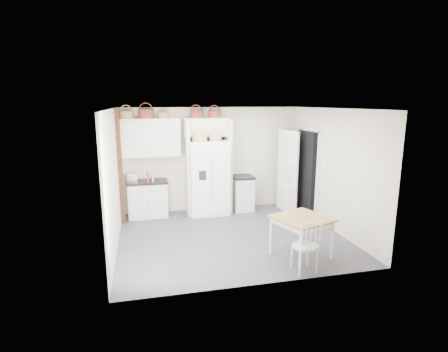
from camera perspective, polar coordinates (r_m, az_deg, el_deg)
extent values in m
plane|color=#3F3E4A|center=(7.35, 1.10, -9.78)|extent=(4.50, 4.50, 0.00)
plane|color=white|center=(6.83, 1.19, 10.94)|extent=(4.50, 4.50, 0.00)
plane|color=beige|center=(8.89, -2.06, 2.76)|extent=(4.50, 0.00, 4.50)
plane|color=beige|center=(6.78, -17.60, -0.71)|extent=(0.00, 4.00, 4.00)
plane|color=beige|center=(7.83, 17.31, 0.95)|extent=(0.00, 4.00, 4.00)
cube|color=white|center=(8.58, -2.54, -0.26)|extent=(0.94, 0.75, 1.81)
cube|color=silver|center=(8.62, -12.32, -3.79)|extent=(0.91, 0.58, 0.84)
cube|color=silver|center=(8.96, 3.02, -2.91)|extent=(0.48, 0.58, 0.85)
cube|color=olive|center=(6.48, 12.48, -9.67)|extent=(1.11, 1.11, 0.73)
cube|color=silver|center=(5.92, 13.06, -11.07)|extent=(0.45, 0.41, 0.87)
cube|color=black|center=(8.52, -12.45, -0.93)|extent=(0.95, 0.61, 0.04)
cube|color=black|center=(8.86, 3.05, -0.13)|extent=(0.52, 0.62, 0.04)
cube|color=silver|center=(8.50, -14.88, -0.24)|extent=(0.31, 0.20, 0.20)
cube|color=red|center=(8.41, -12.37, -0.10)|extent=(0.04, 0.16, 0.24)
cube|color=beige|center=(8.41, -11.60, -0.17)|extent=(0.04, 0.14, 0.21)
cylinder|color=#A56F49|center=(8.45, -15.67, 9.60)|extent=(0.30, 0.30, 0.17)
cylinder|color=maroon|center=(8.44, -12.62, 9.85)|extent=(0.35, 0.35, 0.20)
cylinder|color=#A56F49|center=(8.46, -9.91, 9.73)|extent=(0.23, 0.23, 0.13)
cylinder|color=maroon|center=(8.54, -4.55, 10.02)|extent=(0.31, 0.31, 0.17)
cylinder|color=maroon|center=(8.62, -1.63, 10.06)|extent=(0.30, 0.30, 0.17)
cylinder|color=#A56F49|center=(8.29, -4.00, 6.26)|extent=(0.34, 0.34, 0.18)
cylinder|color=#A56F49|center=(8.36, -1.41, 6.22)|extent=(0.28, 0.28, 0.15)
cube|color=silver|center=(8.48, -11.91, 6.15)|extent=(1.40, 0.34, 0.90)
cube|color=silver|center=(8.60, -2.87, 7.98)|extent=(1.12, 0.34, 0.45)
cube|color=silver|center=(8.52, -6.01, 1.27)|extent=(0.08, 0.60, 2.30)
cube|color=silver|center=(8.70, 0.66, 1.56)|extent=(0.08, 0.60, 2.30)
cube|color=black|center=(8.10, -16.58, 1.35)|extent=(0.09, 0.09, 2.60)
cube|color=black|center=(8.70, 13.38, 0.39)|extent=(0.18, 0.85, 2.05)
cube|color=white|center=(8.85, 10.33, 0.71)|extent=(0.21, 0.79, 2.05)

